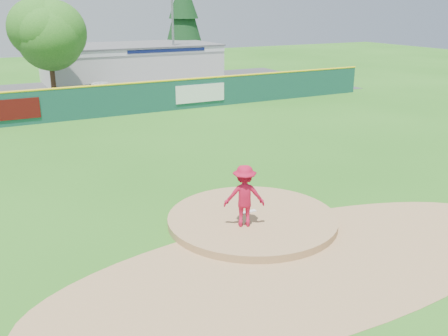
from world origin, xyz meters
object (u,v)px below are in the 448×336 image
van (105,90)px  conifer_tree (184,17)px  pitcher (244,196)px  pool_building_grp (131,63)px  deciduous_tree (48,37)px  light_pole_right (173,19)px

van → conifer_tree: size_ratio=0.49×
pitcher → van: pitcher is taller
pool_building_grp → van: bearing=-120.0°
deciduous_tree → light_pole_right: bearing=20.0°
pitcher → pool_building_grp: bearing=-77.4°
pitcher → pool_building_grp: size_ratio=0.13×
pool_building_grp → light_pole_right: bearing=-44.9°
van → conifer_tree: conifer_tree is taller
pool_building_grp → conifer_tree: (7.00, 4.01, 3.88)m
light_pole_right → pitcher: bearing=-108.0°
light_pole_right → pool_building_grp: bearing=135.1°
van → conifer_tree: 17.26m
pool_building_grp → pitcher: bearing=-101.5°
conifer_tree → pitcher: bearing=-110.4°
pitcher → pool_building_grp: (6.59, 32.48, 0.44)m
van → light_pole_right: 10.21m
deciduous_tree → conifer_tree: 18.63m
pitcher → van: 24.71m
pool_building_grp → light_pole_right: size_ratio=1.52×
van → pool_building_grp: pool_building_grp is taller
deciduous_tree → light_pole_right: light_pole_right is taller
conifer_tree → pool_building_grp: bearing=-150.2°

